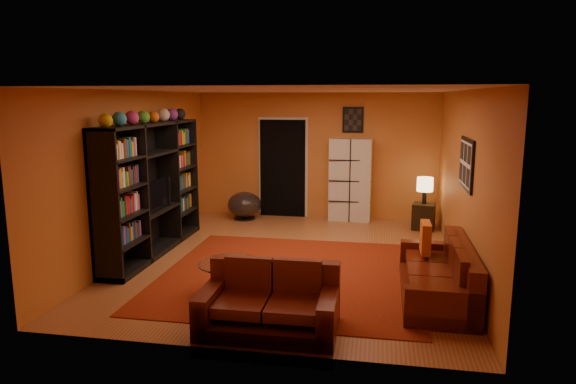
% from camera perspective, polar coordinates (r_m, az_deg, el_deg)
% --- Properties ---
extents(floor, '(6.00, 6.00, 0.00)m').
position_cam_1_polar(floor, '(8.09, 0.41, -7.48)').
color(floor, brown).
rests_on(floor, ground).
extents(ceiling, '(6.00, 6.00, 0.00)m').
position_cam_1_polar(ceiling, '(7.70, 0.43, 11.25)').
color(ceiling, white).
rests_on(ceiling, wall_back).
extents(wall_back, '(6.00, 0.00, 6.00)m').
position_cam_1_polar(wall_back, '(10.74, 3.13, 4.05)').
color(wall_back, '#BC6629').
rests_on(wall_back, floor).
extents(wall_front, '(6.00, 0.00, 6.00)m').
position_cam_1_polar(wall_front, '(4.92, -5.51, -3.61)').
color(wall_front, '#BC6629').
rests_on(wall_front, floor).
extents(wall_left, '(0.00, 6.00, 6.00)m').
position_cam_1_polar(wall_left, '(8.57, -16.30, 2.03)').
color(wall_left, '#BC6629').
rests_on(wall_left, floor).
extents(wall_right, '(0.00, 6.00, 6.00)m').
position_cam_1_polar(wall_right, '(7.78, 18.89, 1.07)').
color(wall_right, '#BC6629').
rests_on(wall_right, floor).
extents(rug, '(3.60, 3.60, 0.01)m').
position_cam_1_polar(rug, '(7.42, 0.25, -9.11)').
color(rug, '#63190B').
rests_on(rug, floor).
extents(doorway, '(0.95, 0.10, 2.04)m').
position_cam_1_polar(doorway, '(10.84, -0.59, 2.64)').
color(doorway, black).
rests_on(doorway, floor).
extents(wall_art_right, '(0.03, 1.00, 0.70)m').
position_cam_1_polar(wall_art_right, '(7.44, 19.21, 2.98)').
color(wall_art_right, black).
rests_on(wall_art_right, wall_right).
extents(wall_art_back, '(0.42, 0.03, 0.52)m').
position_cam_1_polar(wall_art_back, '(10.60, 7.23, 7.97)').
color(wall_art_back, black).
rests_on(wall_art_back, wall_back).
extents(entertainment_unit, '(0.45, 3.00, 2.10)m').
position_cam_1_polar(entertainment_unit, '(8.51, -14.85, 0.35)').
color(entertainment_unit, black).
rests_on(entertainment_unit, floor).
extents(tv, '(0.87, 0.11, 0.50)m').
position_cam_1_polar(tv, '(8.44, -14.73, -0.29)').
color(tv, black).
rests_on(tv, entertainment_unit).
extents(sofa, '(0.86, 2.05, 0.85)m').
position_cam_1_polar(sofa, '(6.81, 16.81, -8.91)').
color(sofa, '#461109').
rests_on(sofa, rug).
extents(loveseat, '(1.48, 0.90, 0.85)m').
position_cam_1_polar(loveseat, '(5.73, -1.97, -12.18)').
color(loveseat, '#461109').
rests_on(loveseat, rug).
extents(throw_pillow, '(0.12, 0.42, 0.42)m').
position_cam_1_polar(throw_pillow, '(7.19, 15.03, -4.92)').
color(throw_pillow, '#CE5716').
rests_on(throw_pillow, sofa).
extents(coffee_table, '(0.81, 0.81, 0.40)m').
position_cam_1_polar(coffee_table, '(6.68, -6.52, -8.19)').
color(coffee_table, silver).
rests_on(coffee_table, floor).
extents(storage_cabinet, '(0.86, 0.42, 1.68)m').
position_cam_1_polar(storage_cabinet, '(10.54, 6.94, 1.35)').
color(storage_cabinet, beige).
rests_on(storage_cabinet, floor).
extents(bowl_chair, '(0.70, 0.70, 0.57)m').
position_cam_1_polar(bowl_chair, '(10.68, -4.86, -1.42)').
color(bowl_chair, black).
rests_on(bowl_chair, floor).
extents(side_table, '(0.47, 0.47, 0.50)m').
position_cam_1_polar(side_table, '(10.17, 14.82, -2.64)').
color(side_table, black).
rests_on(side_table, floor).
extents(table_lamp, '(0.30, 0.30, 0.51)m').
position_cam_1_polar(table_lamp, '(10.06, 14.98, 0.75)').
color(table_lamp, black).
rests_on(table_lamp, side_table).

